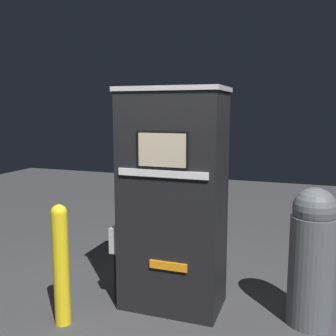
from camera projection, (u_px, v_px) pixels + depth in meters
ground_plane at (163, 318)px, 3.45m from camera, size 14.00×14.00×0.00m
gas_pump at (173, 200)px, 3.55m from camera, size 1.01×0.58×2.01m
safety_bollard at (61, 262)px, 3.29m from camera, size 0.14×0.14×1.05m
trash_bin at (312, 255)px, 3.28m from camera, size 0.38×0.38×1.19m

